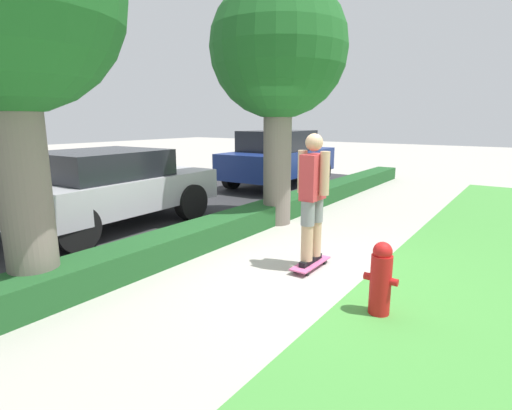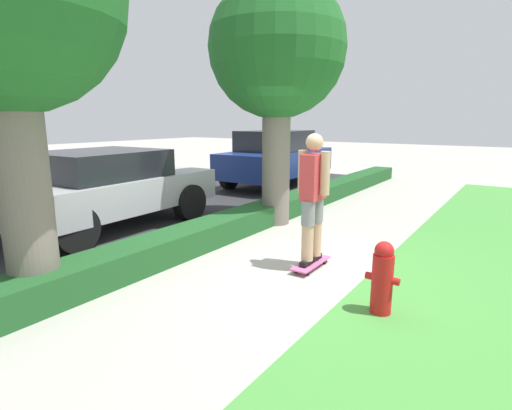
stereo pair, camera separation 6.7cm
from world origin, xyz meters
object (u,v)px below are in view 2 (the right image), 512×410
Objects in this scene: parked_car_rear at (277,157)px; skater_person at (313,196)px; parked_car_middle at (105,186)px; skateboard at (311,263)px; fire_hydrant at (382,278)px; tree_mid at (277,53)px.

skater_person is at bearing -146.81° from parked_car_rear.
skater_person is 4.17m from parked_car_middle.
skateboard is 0.97× the size of fire_hydrant.
tree_mid is 4.73m from fire_hydrant.
tree_mid is at bearing 42.99° from skateboard.
skateboard is 0.44× the size of skater_person.
fire_hydrant is (-6.43, -5.23, -0.48)m from parked_car_rear.
skateboard is at bearing -89.29° from parked_car_middle.
parked_car_rear reaches higher than skateboard.
skateboard is at bearing -137.01° from tree_mid.
parked_car_middle is at bearing 92.94° from skateboard.
parked_car_rear is 8.30m from fire_hydrant.
skater_person is 3.27m from tree_mid.
fire_hydrant is at bearing -143.16° from parked_car_rear.
tree_mid is 1.03× the size of parked_car_rear.
skateboard is at bearing 90.00° from skater_person.
skater_person is 1.53m from fire_hydrant.
skateboard is 0.17× the size of tree_mid.
parked_car_middle reaches higher than fire_hydrant.
skateboard is 0.19× the size of parked_car_middle.
tree_mid reaches higher than parked_car_rear.
parked_car_middle is (-2.02, 2.47, -2.38)m from tree_mid.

